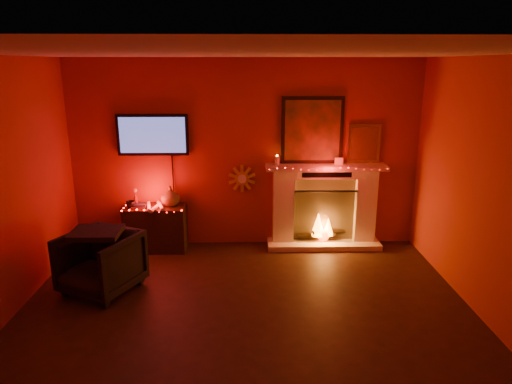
% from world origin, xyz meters
% --- Properties ---
extents(room, '(5.00, 5.00, 5.00)m').
position_xyz_m(room, '(0.00, 0.00, 1.35)').
color(room, black).
rests_on(room, ground).
extents(floor, '(5.00, 5.00, 0.00)m').
position_xyz_m(floor, '(0.00, 0.00, 0.00)').
color(floor, black).
rests_on(floor, ground).
extents(fireplace, '(1.72, 0.40, 2.18)m').
position_xyz_m(fireplace, '(1.14, 2.39, 0.72)').
color(fireplace, beige).
rests_on(fireplace, floor).
extents(tv, '(1.00, 0.07, 1.24)m').
position_xyz_m(tv, '(-1.30, 2.45, 1.65)').
color(tv, black).
rests_on(tv, room).
extents(sunburst_clock, '(0.40, 0.03, 0.40)m').
position_xyz_m(sunburst_clock, '(-0.05, 2.48, 1.00)').
color(sunburst_clock, gold).
rests_on(sunburst_clock, room).
extents(console_table, '(0.86, 0.53, 0.94)m').
position_xyz_m(console_table, '(-1.28, 2.26, 0.38)').
color(console_table, black).
rests_on(console_table, floor).
extents(armchair, '(1.05, 1.06, 0.73)m').
position_xyz_m(armchair, '(-1.71, 1.00, 0.36)').
color(armchair, black).
rests_on(armchair, floor).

